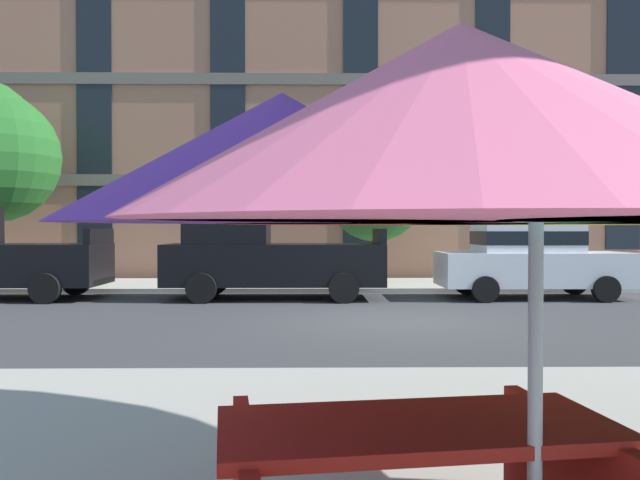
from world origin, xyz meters
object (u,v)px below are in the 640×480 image
at_px(sedan_white, 530,258).
at_px(street_tree_middle, 378,192).
at_px(pickup_black_midblock, 265,255).
at_px(patio_umbrella, 536,157).

distance_m(sedan_white, street_tree_middle, 4.74).
relative_size(pickup_black_midblock, patio_umbrella, 1.32).
bearing_deg(street_tree_middle, pickup_black_midblock, -135.83).
bearing_deg(street_tree_middle, patio_umbrella, -93.64).
distance_m(pickup_black_midblock, sedan_white, 6.31).
bearing_deg(street_tree_middle, sedan_white, -41.17).
relative_size(pickup_black_midblock, street_tree_middle, 1.24).
height_order(pickup_black_midblock, patio_umbrella, patio_umbrella).
bearing_deg(patio_umbrella, sedan_white, 71.25).
xyz_separation_m(street_tree_middle, patio_umbrella, (-0.99, -15.60, -0.75)).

